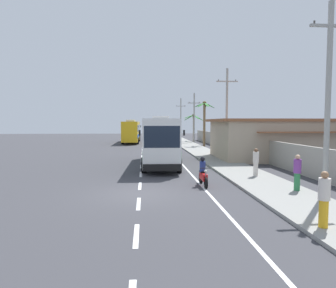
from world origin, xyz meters
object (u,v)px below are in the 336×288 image
object	(u,v)px
utility_pole_nearest	(328,98)
roadside_building	(300,139)
coach_bus_foreground	(161,140)
pedestrian_near_kerb	(324,198)
motorcycle_beside_bus	(203,174)
pedestrian_midwalk	(256,162)
coach_bus_far_lane	(131,131)
palm_nearest	(193,121)
utility_pole_distant	(181,117)
palm_second	(204,116)
motorcycle_trailing	(177,147)
pedestrian_far_walk	(297,172)
utility_pole_far	(194,117)
utility_pole_mid	(227,110)

from	to	relation	value
utility_pole_nearest	roadside_building	xyz separation A→B (m)	(6.44, 14.60, -2.64)
coach_bus_foreground	pedestrian_near_kerb	size ratio (longest dim) A/B	6.11
motorcycle_beside_bus	pedestrian_midwalk	world-z (taller)	pedestrian_midwalk
coach_bus_far_lane	pedestrian_near_kerb	world-z (taller)	coach_bus_far_lane
utility_pole_nearest	palm_nearest	distance (m)	40.54
coach_bus_far_lane	utility_pole_distant	xyz separation A→B (m)	(10.39, 16.84, 2.59)
coach_bus_far_lane	pedestrian_near_kerb	size ratio (longest dim) A/B	6.49
coach_bus_foreground	pedestrian_midwalk	xyz separation A→B (m)	(5.51, -6.33, -1.02)
coach_bus_foreground	roadside_building	xyz separation A→B (m)	(13.28, 3.20, -0.17)
coach_bus_foreground	palm_second	size ratio (longest dim) A/B	1.69
motorcycle_trailing	motorcycle_beside_bus	bearing A→B (deg)	-91.44
pedestrian_far_walk	utility_pole_far	size ratio (longest dim) A/B	0.21
coach_bus_foreground	motorcycle_beside_bus	size ratio (longest dim) A/B	5.56
pedestrian_near_kerb	pedestrian_far_walk	distance (m)	5.39
pedestrian_near_kerb	utility_pole_nearest	world-z (taller)	utility_pole_nearest
pedestrian_far_walk	motorcycle_trailing	bearing A→B (deg)	-88.66
utility_pole_far	palm_nearest	size ratio (longest dim) A/B	1.66
coach_bus_far_lane	motorcycle_trailing	bearing A→B (deg)	-71.79
coach_bus_foreground	pedestrian_midwalk	size ratio (longest dim) A/B	6.35
coach_bus_far_lane	palm_nearest	xyz separation A→B (m)	(10.87, 1.85, 1.75)
motorcycle_trailing	palm_nearest	world-z (taller)	palm_nearest
motorcycle_beside_bus	utility_pole_far	distance (m)	34.42
palm_second	utility_pole_distant	bearing A→B (deg)	90.76
motorcycle_beside_bus	pedestrian_near_kerb	size ratio (longest dim) A/B	1.10
motorcycle_beside_bus	roadside_building	bearing A→B (deg)	45.07
pedestrian_midwalk	coach_bus_foreground	bearing A→B (deg)	40.94
utility_pole_nearest	palm_nearest	size ratio (longest dim) A/B	1.76
coach_bus_far_lane	motorcycle_trailing	xyz separation A→B (m)	(5.83, -17.72, -1.33)
utility_pole_nearest	palm_second	xyz separation A→B (m)	(0.36, 30.01, -0.23)
palm_nearest	roadside_building	bearing A→B (deg)	-77.09
palm_nearest	pedestrian_midwalk	bearing A→B (deg)	-92.96
utility_pole_distant	palm_nearest	bearing A→B (deg)	-88.17
pedestrian_near_kerb	utility_pole_mid	size ratio (longest dim) A/B	0.20
coach_bus_foreground	pedestrian_far_walk	size ratio (longest dim) A/B	6.23
motorcycle_trailing	utility_pole_far	distance (m)	17.08
utility_pole_mid	coach_bus_foreground	bearing A→B (deg)	-135.79
utility_pole_nearest	utility_pole_far	bearing A→B (deg)	89.95
pedestrian_midwalk	pedestrian_far_walk	xyz separation A→B (m)	(0.55, -4.05, 0.02)
utility_pole_distant	roadside_building	bearing A→B (deg)	-81.08
pedestrian_midwalk	palm_second	size ratio (longest dim) A/B	0.27
utility_pole_nearest	utility_pole_far	distance (m)	37.01
motorcycle_trailing	utility_pole_mid	xyz separation A→B (m)	(5.00, -2.45, 4.06)
roadside_building	pedestrian_far_walk	bearing A→B (deg)	-118.01
pedestrian_far_walk	pedestrian_midwalk	bearing A→B (deg)	-91.59
utility_pole_distant	pedestrian_midwalk	bearing A→B (deg)	-91.54
utility_pole_distant	palm_second	bearing A→B (deg)	-89.24
palm_nearest	utility_pole_mid	bearing A→B (deg)	-90.09
pedestrian_far_walk	palm_second	size ratio (longest dim) A/B	0.27
coach_bus_foreground	motorcycle_beside_bus	world-z (taller)	coach_bus_foreground
utility_pole_nearest	utility_pole_mid	world-z (taller)	utility_pole_mid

